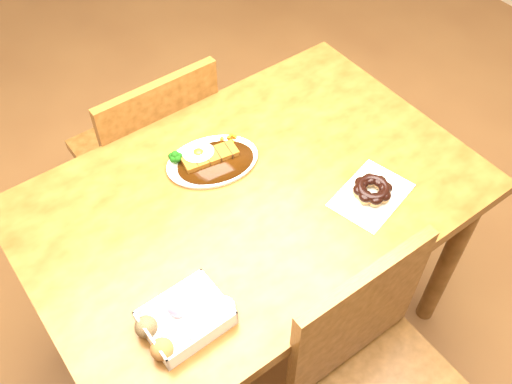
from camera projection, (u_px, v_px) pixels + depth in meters
ground at (253, 324)px, 2.09m from camera, size 6.00×6.00×0.00m
table at (252, 216)px, 1.59m from camera, size 1.20×0.80×0.75m
chair_far at (152, 154)px, 1.98m from camera, size 0.42×0.42×0.87m
katsu_curry_plate at (211, 159)px, 1.58m from camera, size 0.29×0.24×0.05m
donut_box at (184, 319)px, 1.25m from camera, size 0.21×0.15×0.05m
pon_de_ring at (372, 190)px, 1.49m from camera, size 0.24×0.20×0.04m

